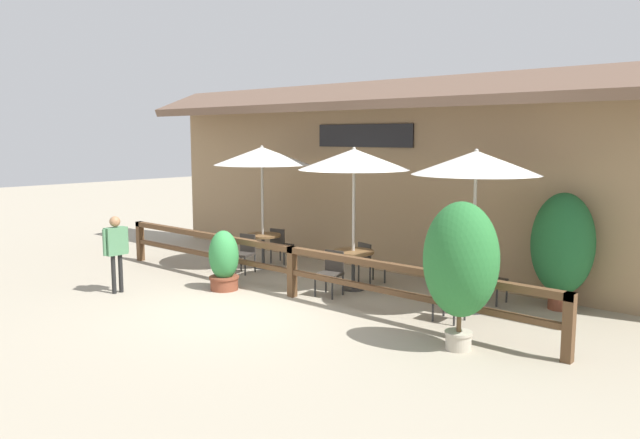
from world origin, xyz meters
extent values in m
plane|color=#9E937F|center=(0.00, 0.00, 0.00)|extent=(60.00, 60.00, 0.00)
cube|color=#997A56|center=(0.00, 4.20, 1.80)|extent=(14.00, 0.40, 3.60)
cube|color=brown|center=(0.00, 3.65, 3.88)|extent=(14.28, 1.48, 0.70)
cube|color=black|center=(-0.61, 3.97, 3.00)|extent=(2.62, 0.04, 0.51)
cube|color=brown|center=(0.00, 1.05, 0.89)|extent=(10.40, 0.14, 0.11)
cube|color=brown|center=(0.00, 1.05, 0.47)|extent=(10.40, 0.10, 0.09)
cube|color=brown|center=(-5.13, 1.05, 0.47)|extent=(0.14, 0.14, 0.95)
cube|color=brown|center=(0.00, 1.05, 0.47)|extent=(0.14, 0.14, 0.95)
cube|color=brown|center=(5.13, 1.05, 0.47)|extent=(0.14, 0.14, 0.95)
cylinder|color=#B7B2A8|center=(-2.31, 2.46, 1.21)|extent=(0.06, 0.06, 2.41)
cone|color=silver|center=(-2.31, 2.46, 2.55)|extent=(2.16, 2.16, 0.40)
sphere|color=#B2ADA3|center=(-2.31, 2.46, 2.75)|extent=(0.07, 0.07, 0.07)
cylinder|color=brown|center=(-2.31, 2.46, 0.75)|extent=(0.81, 0.81, 0.05)
cylinder|color=#333333|center=(-2.31, 2.46, 0.36)|extent=(0.07, 0.07, 0.72)
cylinder|color=#333333|center=(-2.31, 2.46, 0.01)|extent=(0.45, 0.45, 0.03)
cube|color=#332D28|center=(-2.24, 1.79, 0.42)|extent=(0.51, 0.51, 0.05)
cube|color=#332D28|center=(-2.28, 1.97, 0.64)|extent=(0.40, 0.13, 0.40)
cylinder|color=#2D2D2D|center=(-2.38, 1.56, 0.20)|extent=(0.04, 0.04, 0.39)
cylinder|color=#2D2D2D|center=(-2.01, 1.65, 0.20)|extent=(0.04, 0.04, 0.39)
cylinder|color=#2D2D2D|center=(-2.46, 1.93, 0.20)|extent=(0.04, 0.04, 0.39)
cylinder|color=#2D2D2D|center=(-2.09, 2.02, 0.20)|extent=(0.04, 0.04, 0.39)
cube|color=#332D28|center=(-2.37, 3.13, 0.42)|extent=(0.49, 0.49, 0.05)
cube|color=#332D28|center=(-2.34, 2.95, 0.64)|extent=(0.40, 0.11, 0.40)
cylinder|color=#2D2D2D|center=(-2.22, 3.35, 0.20)|extent=(0.04, 0.04, 0.39)
cylinder|color=#2D2D2D|center=(-2.59, 3.29, 0.20)|extent=(0.04, 0.04, 0.39)
cylinder|color=#2D2D2D|center=(-2.15, 2.98, 0.20)|extent=(0.04, 0.04, 0.39)
cylinder|color=#2D2D2D|center=(-2.53, 2.91, 0.20)|extent=(0.04, 0.04, 0.39)
cylinder|color=#B7B2A8|center=(0.50, 2.25, 1.21)|extent=(0.06, 0.06, 2.41)
cone|color=silver|center=(0.50, 2.25, 2.55)|extent=(2.16, 2.16, 0.40)
sphere|color=#B2ADA3|center=(0.50, 2.25, 2.75)|extent=(0.07, 0.07, 0.07)
cylinder|color=brown|center=(0.50, 2.25, 0.75)|extent=(0.81, 0.81, 0.05)
cylinder|color=#333333|center=(0.50, 2.25, 0.36)|extent=(0.07, 0.07, 0.72)
cylinder|color=#333333|center=(0.50, 2.25, 0.01)|extent=(0.45, 0.45, 0.03)
cube|color=#332D28|center=(0.48, 1.55, 0.42)|extent=(0.48, 0.48, 0.05)
cube|color=#332D28|center=(0.45, 1.74, 0.64)|extent=(0.40, 0.10, 0.40)
cylinder|color=#2D2D2D|center=(0.32, 1.33, 0.20)|extent=(0.04, 0.04, 0.39)
cylinder|color=#2D2D2D|center=(0.70, 1.39, 0.20)|extent=(0.04, 0.04, 0.39)
cylinder|color=#2D2D2D|center=(0.26, 1.71, 0.20)|extent=(0.04, 0.04, 0.39)
cylinder|color=#2D2D2D|center=(0.64, 1.77, 0.20)|extent=(0.04, 0.04, 0.39)
cube|color=#332D28|center=(0.43, 2.94, 0.42)|extent=(0.51, 0.51, 0.05)
cube|color=#332D28|center=(0.39, 2.76, 0.64)|extent=(0.40, 0.13, 0.40)
cylinder|color=#2D2D2D|center=(0.66, 3.08, 0.20)|extent=(0.04, 0.04, 0.39)
cylinder|color=#2D2D2D|center=(0.30, 3.17, 0.20)|extent=(0.04, 0.04, 0.39)
cylinder|color=#2D2D2D|center=(0.57, 2.71, 0.20)|extent=(0.04, 0.04, 0.39)
cylinder|color=#2D2D2D|center=(0.20, 2.81, 0.20)|extent=(0.04, 0.04, 0.39)
cylinder|color=#B7B2A8|center=(2.99, 2.40, 1.21)|extent=(0.06, 0.06, 2.41)
cone|color=silver|center=(2.99, 2.40, 2.55)|extent=(2.16, 2.16, 0.40)
sphere|color=#B2ADA3|center=(2.99, 2.40, 2.75)|extent=(0.07, 0.07, 0.07)
cylinder|color=brown|center=(2.99, 2.40, 0.75)|extent=(0.81, 0.81, 0.05)
cylinder|color=#333333|center=(2.99, 2.40, 0.36)|extent=(0.07, 0.07, 0.72)
cylinder|color=#333333|center=(2.99, 2.40, 0.01)|extent=(0.45, 0.45, 0.03)
cube|color=#332D28|center=(2.99, 1.65, 0.42)|extent=(0.44, 0.44, 0.05)
cube|color=#332D28|center=(2.98, 1.84, 0.64)|extent=(0.40, 0.06, 0.40)
cylinder|color=#2D2D2D|center=(2.81, 1.45, 0.20)|extent=(0.04, 0.04, 0.39)
cylinder|color=#2D2D2D|center=(3.19, 1.47, 0.20)|extent=(0.04, 0.04, 0.39)
cylinder|color=#2D2D2D|center=(2.79, 1.83, 0.20)|extent=(0.04, 0.04, 0.39)
cylinder|color=#2D2D2D|center=(3.17, 1.85, 0.20)|extent=(0.04, 0.04, 0.39)
cube|color=#332D28|center=(3.00, 3.15, 0.42)|extent=(0.43, 0.43, 0.05)
cube|color=#332D28|center=(2.99, 2.96, 0.64)|extent=(0.40, 0.04, 0.40)
cylinder|color=#2D2D2D|center=(3.19, 3.34, 0.20)|extent=(0.04, 0.04, 0.39)
cylinder|color=#2D2D2D|center=(2.81, 3.35, 0.20)|extent=(0.04, 0.04, 0.39)
cylinder|color=#2D2D2D|center=(3.18, 2.96, 0.20)|extent=(0.04, 0.04, 0.39)
cylinder|color=#2D2D2D|center=(2.80, 2.97, 0.20)|extent=(0.04, 0.04, 0.39)
cylinder|color=brown|center=(-1.36, 0.54, 0.14)|extent=(0.54, 0.54, 0.27)
cylinder|color=brown|center=(-1.36, 0.54, 0.25)|extent=(0.58, 0.58, 0.04)
ellipsoid|color=#338442|center=(-1.36, 0.54, 0.69)|extent=(0.62, 0.56, 0.98)
cylinder|color=#B7AD99|center=(3.79, 0.53, 0.13)|extent=(0.36, 0.36, 0.26)
cylinder|color=#B7AD99|center=(3.79, 0.53, 0.24)|extent=(0.39, 0.39, 0.04)
cylinder|color=brown|center=(3.79, 0.53, 0.51)|extent=(0.07, 0.07, 0.49)
ellipsoid|color=#287033|center=(3.79, 0.53, 1.29)|extent=(1.07, 0.97, 1.62)
cylinder|color=brown|center=(4.07, 3.55, 0.20)|extent=(0.39, 0.39, 0.41)
cylinder|color=brown|center=(4.07, 3.55, 0.39)|extent=(0.42, 0.42, 0.04)
ellipsoid|color=#1E5B2D|center=(4.07, 3.55, 1.16)|extent=(1.07, 0.96, 1.77)
cylinder|color=black|center=(-2.69, -0.92, 0.37)|extent=(0.08, 0.08, 0.75)
cylinder|color=black|center=(-2.70, -1.06, 0.37)|extent=(0.08, 0.08, 0.75)
cube|color=#4C7F56|center=(-2.69, -0.99, 1.01)|extent=(0.19, 0.41, 0.53)
cylinder|color=#4C7F56|center=(-2.69, -0.76, 1.01)|extent=(0.06, 0.06, 0.50)
cylinder|color=#4C7F56|center=(-2.70, -1.22, 1.01)|extent=(0.06, 0.06, 0.50)
sphere|color=#9E704C|center=(-2.69, -0.99, 1.39)|extent=(0.20, 0.20, 0.20)
camera|label=1|loc=(8.00, -7.10, 3.00)|focal=35.00mm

